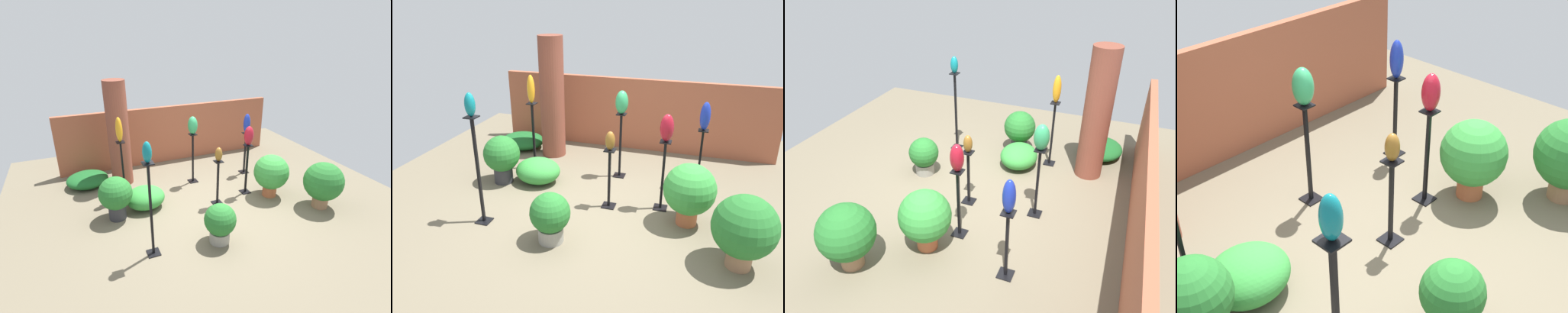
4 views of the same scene
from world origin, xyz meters
The scene contains 21 objects.
ground_plane centered at (0.00, 0.00, 0.00)m, with size 8.00×8.00×0.00m, color #6B604C.
brick_wall_back centered at (0.00, 2.62, 0.73)m, with size 5.60×0.12×1.47m, color #9E5138.
brick_pillar centered at (-1.45, 1.78, 1.17)m, with size 0.47×0.47×2.33m, color brown.
pedestal_teal centered at (-1.46, -0.86, 0.73)m, with size 0.20×0.20×1.57m.
pedestal_ruby centered at (0.91, 0.28, 0.50)m, with size 0.20×0.20×1.09m.
pedestal_bronze centered at (0.14, 0.10, 0.42)m, with size 0.20×0.20×0.94m.
pedestal_jade centered at (0.05, 1.19, 0.53)m, with size 0.20×0.20×1.16m.
pedestal_cobalt centered at (1.40, 1.16, 0.46)m, with size 0.20×0.20×1.02m.
pedestal_amber centered at (-1.54, 1.05, 0.57)m, with size 0.20×0.20×1.25m.
art_vase_teal centered at (-1.46, -0.86, 1.73)m, with size 0.13×0.14×0.31m, color #0F727A.
art_vase_ruby centered at (0.91, 0.28, 1.29)m, with size 0.19×0.19×0.40m, color maroon.
art_vase_bronze centered at (0.14, 0.10, 1.08)m, with size 0.14×0.14×0.28m, color brown.
art_vase_jade centered at (0.05, 1.19, 1.36)m, with size 0.21×0.22×0.39m, color #2D9356.
art_vase_cobalt centered at (1.40, 1.16, 1.25)m, with size 0.16×0.16×0.46m, color #192D9E.
art_vase_amber centered at (-1.54, 1.05, 1.50)m, with size 0.13×0.14×0.50m, color orange.
potted_plant_mid_left centered at (1.98, -0.79, 0.54)m, with size 0.76×0.76×0.94m.
potted_plant_front_right centered at (1.31, -0.03, 0.53)m, with size 0.72×0.72×0.91m.
potted_plant_front_left centered at (-1.81, 0.36, 0.49)m, with size 0.62×0.62×0.84m.
potted_plant_near_pillar centered at (-0.36, -0.99, 0.39)m, with size 0.53×0.53×0.69m.
foliage_bed_east centered at (-2.22, 1.91, 0.15)m, with size 0.91×0.82×0.31m, color #195923.
foliage_bed_west centered at (-1.23, 0.53, 0.21)m, with size 0.77×0.68×0.43m, color #338C38.
Camera 3 is at (4.74, 2.15, 3.81)m, focal length 35.00 mm.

